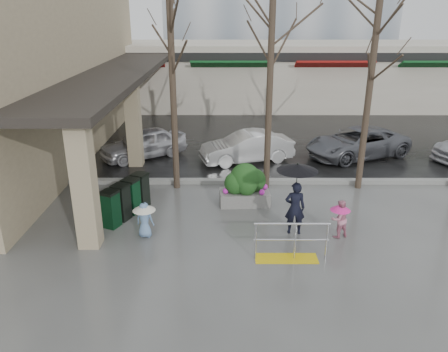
{
  "coord_description": "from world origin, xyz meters",
  "views": [
    {
      "loc": [
        -0.27,
        -10.89,
        5.98
      ],
      "look_at": [
        -0.3,
        1.34,
        1.3
      ],
      "focal_mm": 35.0,
      "sensor_mm": 36.0,
      "label": 1
    }
  ],
  "objects_px": {
    "tree_mideast": "(374,47)",
    "car_b": "(247,147)",
    "handrail": "(289,246)",
    "planter": "(245,185)",
    "woman": "(296,192)",
    "child_blue": "(145,216)",
    "car_c": "(357,143)",
    "tree_west": "(171,39)",
    "tree_midwest": "(272,35)",
    "news_boxes": "(126,199)",
    "child_pink": "(340,217)",
    "car_a": "(143,143)"
  },
  "relations": [
    {
      "from": "handrail",
      "to": "child_pink",
      "type": "distance_m",
      "value": 1.96
    },
    {
      "from": "news_boxes",
      "to": "tree_mideast",
      "type": "bearing_deg",
      "value": 39.81
    },
    {
      "from": "handrail",
      "to": "car_c",
      "type": "distance_m",
      "value": 9.23
    },
    {
      "from": "car_a",
      "to": "woman",
      "type": "bearing_deg",
      "value": 4.81
    },
    {
      "from": "car_a",
      "to": "tree_west",
      "type": "bearing_deg",
      "value": -6.44
    },
    {
      "from": "tree_west",
      "to": "tree_mideast",
      "type": "distance_m",
      "value": 6.5
    },
    {
      "from": "child_blue",
      "to": "car_b",
      "type": "height_order",
      "value": "car_b"
    },
    {
      "from": "tree_west",
      "to": "car_c",
      "type": "relative_size",
      "value": 1.5
    },
    {
      "from": "tree_mideast",
      "to": "planter",
      "type": "height_order",
      "value": "tree_mideast"
    },
    {
      "from": "woman",
      "to": "car_b",
      "type": "relative_size",
      "value": 0.55
    },
    {
      "from": "tree_mideast",
      "to": "car_b",
      "type": "distance_m",
      "value": 6.4
    },
    {
      "from": "car_c",
      "to": "child_blue",
      "type": "bearing_deg",
      "value": -71.17
    },
    {
      "from": "child_pink",
      "to": "tree_west",
      "type": "bearing_deg",
      "value": -58.29
    },
    {
      "from": "woman",
      "to": "news_boxes",
      "type": "bearing_deg",
      "value": -8.69
    },
    {
      "from": "tree_midwest",
      "to": "car_b",
      "type": "relative_size",
      "value": 1.83
    },
    {
      "from": "car_c",
      "to": "planter",
      "type": "bearing_deg",
      "value": -68.78
    },
    {
      "from": "tree_west",
      "to": "car_a",
      "type": "relative_size",
      "value": 1.84
    },
    {
      "from": "woman",
      "to": "car_b",
      "type": "xyz_separation_m",
      "value": [
        -1.05,
        6.26,
        -0.65
      ]
    },
    {
      "from": "tree_west",
      "to": "car_a",
      "type": "height_order",
      "value": "tree_west"
    },
    {
      "from": "tree_midwest",
      "to": "car_c",
      "type": "height_order",
      "value": "tree_midwest"
    },
    {
      "from": "handrail",
      "to": "planter",
      "type": "distance_m",
      "value": 3.53
    },
    {
      "from": "tree_midwest",
      "to": "woman",
      "type": "relative_size",
      "value": 3.3
    },
    {
      "from": "tree_midwest",
      "to": "child_blue",
      "type": "relative_size",
      "value": 6.79
    },
    {
      "from": "car_c",
      "to": "handrail",
      "type": "bearing_deg",
      "value": -49.12
    },
    {
      "from": "child_pink",
      "to": "car_b",
      "type": "xyz_separation_m",
      "value": [
        -2.27,
        6.47,
        0.01
      ]
    },
    {
      "from": "woman",
      "to": "car_b",
      "type": "bearing_deg",
      "value": -76.63
    },
    {
      "from": "car_c",
      "to": "tree_west",
      "type": "bearing_deg",
      "value": -87.87
    },
    {
      "from": "tree_west",
      "to": "car_b",
      "type": "distance_m",
      "value": 5.91
    },
    {
      "from": "tree_west",
      "to": "child_blue",
      "type": "distance_m",
      "value": 5.76
    },
    {
      "from": "handrail",
      "to": "child_blue",
      "type": "relative_size",
      "value": 1.84
    },
    {
      "from": "handrail",
      "to": "woman",
      "type": "relative_size",
      "value": 0.9
    },
    {
      "from": "tree_west",
      "to": "car_c",
      "type": "height_order",
      "value": "tree_west"
    },
    {
      "from": "handrail",
      "to": "child_pink",
      "type": "xyz_separation_m",
      "value": [
        1.54,
        1.18,
        0.24
      ]
    },
    {
      "from": "tree_midwest",
      "to": "car_c",
      "type": "distance_m",
      "value": 7.14
    },
    {
      "from": "tree_midwest",
      "to": "planter",
      "type": "bearing_deg",
      "value": -120.1
    },
    {
      "from": "tree_mideast",
      "to": "car_b",
      "type": "height_order",
      "value": "tree_mideast"
    },
    {
      "from": "child_blue",
      "to": "car_c",
      "type": "height_order",
      "value": "car_c"
    },
    {
      "from": "child_blue",
      "to": "news_boxes",
      "type": "xyz_separation_m",
      "value": [
        -0.79,
        1.31,
        -0.07
      ]
    },
    {
      "from": "news_boxes",
      "to": "car_b",
      "type": "height_order",
      "value": "car_b"
    },
    {
      "from": "tree_midwest",
      "to": "news_boxes",
      "type": "distance_m",
      "value": 6.88
    },
    {
      "from": "tree_midwest",
      "to": "child_pink",
      "type": "relative_size",
      "value": 6.33
    },
    {
      "from": "tree_midwest",
      "to": "child_pink",
      "type": "xyz_separation_m",
      "value": [
        1.7,
        -3.62,
        -4.61
      ]
    },
    {
      "from": "news_boxes",
      "to": "woman",
      "type": "bearing_deg",
      "value": 10.84
    },
    {
      "from": "car_c",
      "to": "woman",
      "type": "bearing_deg",
      "value": -51.43
    },
    {
      "from": "tree_midwest",
      "to": "news_boxes",
      "type": "height_order",
      "value": "tree_midwest"
    },
    {
      "from": "woman",
      "to": "child_blue",
      "type": "distance_m",
      "value": 4.25
    },
    {
      "from": "tree_mideast",
      "to": "car_a",
      "type": "height_order",
      "value": "tree_mideast"
    },
    {
      "from": "tree_west",
      "to": "tree_midwest",
      "type": "distance_m",
      "value": 3.2
    },
    {
      "from": "woman",
      "to": "news_boxes",
      "type": "distance_m",
      "value": 5.15
    },
    {
      "from": "tree_west",
      "to": "tree_mideast",
      "type": "xyz_separation_m",
      "value": [
        6.5,
        0.0,
        -0.22
      ]
    }
  ]
}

